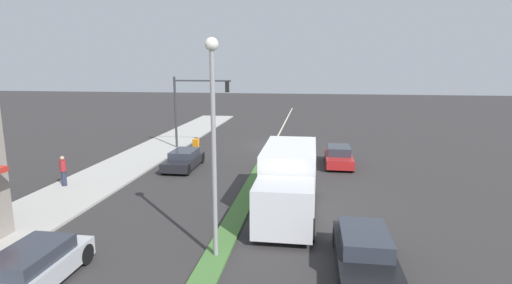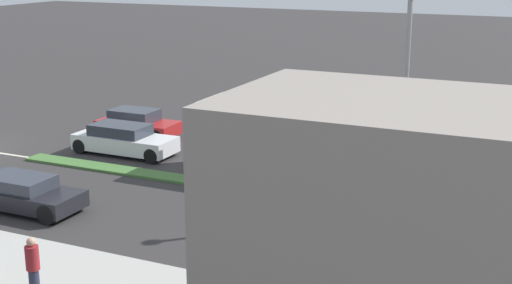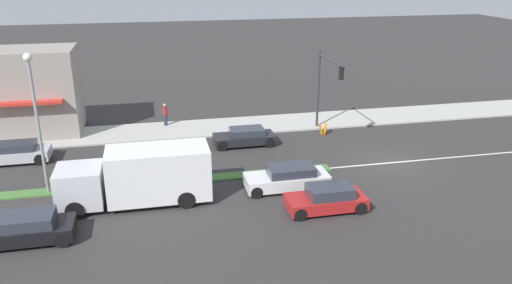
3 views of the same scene
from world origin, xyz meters
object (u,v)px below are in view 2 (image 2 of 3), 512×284
pedestrian (33,268)px  suv_black (436,158)px  street_lamp (407,72)px  sedan_silver (461,270)px  van_white (124,140)px  hatchback_red (137,124)px  delivery_truck (289,140)px  sedan_dark (24,194)px

pedestrian → suv_black: (-15.12, 6.87, -0.36)m
street_lamp → pedestrian: street_lamp is taller
sedan_silver → van_white: van_white is taller
sedan_silver → hatchback_red: hatchback_red is taller
van_white → hatchback_red: size_ratio=1.15×
suv_black → hatchback_red: bearing=-90.0°
street_lamp → sedan_silver: street_lamp is taller
delivery_truck → sedan_dark: bearing=-43.1°
delivery_truck → sedan_dark: delivery_truck is taller
street_lamp → sedan_dark: size_ratio=1.82×
suv_black → delivery_truck: bearing=-61.4°
delivery_truck → pedestrian: bearing=-8.0°
sedan_silver → street_lamp: bearing=-150.6°
pedestrian → delivery_truck: 12.45m
delivery_truck → sedan_silver: (7.20, 7.73, -0.85)m
street_lamp → delivery_truck: street_lamp is taller
van_white → suv_black: bearing=102.3°
hatchback_red → pedestrian: bearing=25.3°
sedan_silver → sedan_dark: (0.00, -14.47, -0.04)m
sedan_silver → suv_black: bearing=-165.4°
hatchback_red → sedan_dark: 10.23m
street_lamp → van_white: (-2.20, -12.60, -4.15)m
sedan_silver → van_white: 17.02m
van_white → sedan_silver: bearing=65.0°
delivery_truck → sedan_silver: bearing=47.0°
sedan_silver → sedan_dark: sedan_silver is taller
sedan_dark → delivery_truck: bearing=136.9°
pedestrian → suv_black: size_ratio=0.37×
pedestrian → van_white: pedestrian is taller
sedan_silver → suv_black: size_ratio=0.99×
hatchback_red → suv_black: size_ratio=0.87×
hatchback_red → sedan_dark: size_ratio=0.97×
street_lamp → sedan_dark: 13.35m
street_lamp → suv_black: (-5.00, 0.22, -4.14)m
van_white → delivery_truck: bearing=90.0°
van_white → street_lamp: bearing=80.1°
pedestrian → sedan_dark: bearing=-135.7°
street_lamp → sedan_dark: bearing=-66.8°
pedestrian → street_lamp: bearing=146.7°
pedestrian → delivery_truck: bearing=172.0°
street_lamp → van_white: 13.44m
street_lamp → pedestrian: bearing=-33.3°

